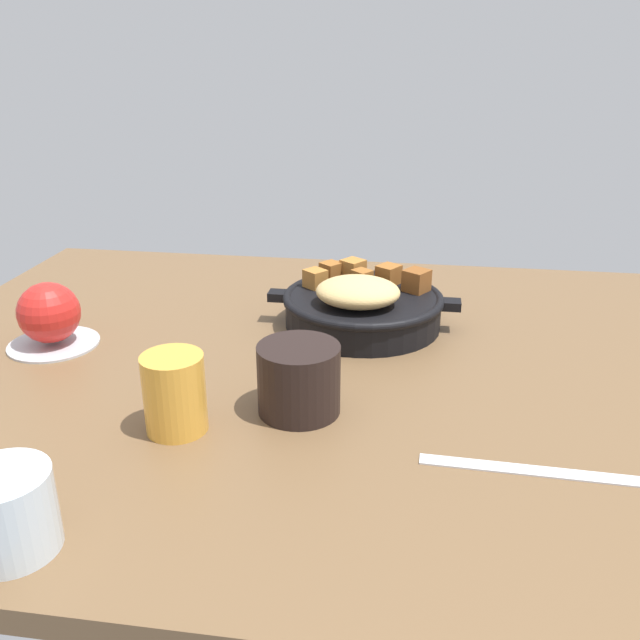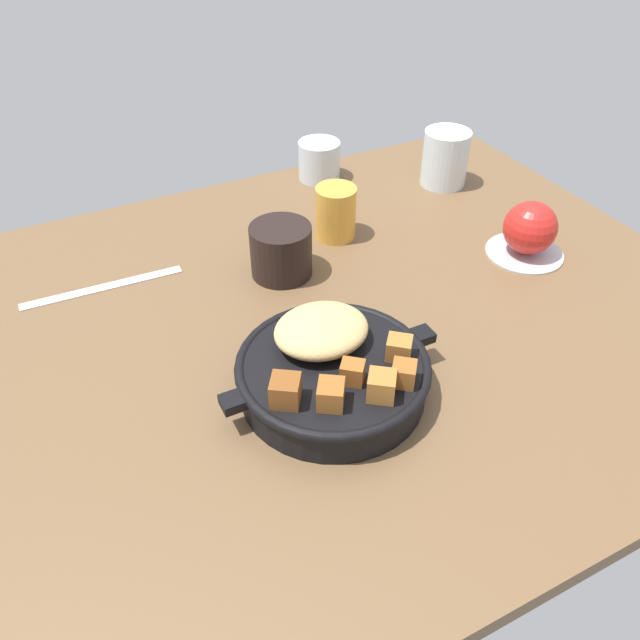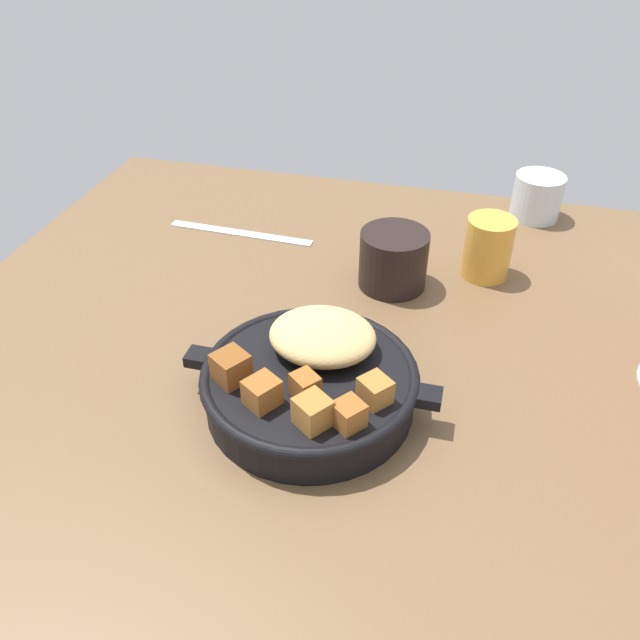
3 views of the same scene
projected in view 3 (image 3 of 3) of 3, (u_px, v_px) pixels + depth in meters
ground_plane at (380, 348)px, 75.28cm from camera, size 107.34×83.54×2.40cm
cast_iron_skillet at (311, 379)px, 64.33cm from camera, size 26.16×21.88×8.05cm
butter_knife at (240, 233)px, 94.54cm from camera, size 22.05×2.47×0.36cm
juice_glass_amber at (488, 248)px, 83.39cm from camera, size 6.23×6.23×8.12cm
water_glass_short at (537, 197)px, 96.94cm from camera, size 7.34×7.34×6.71cm
coffee_mug_dark at (393, 260)px, 81.66cm from camera, size 8.71×8.71×7.47cm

